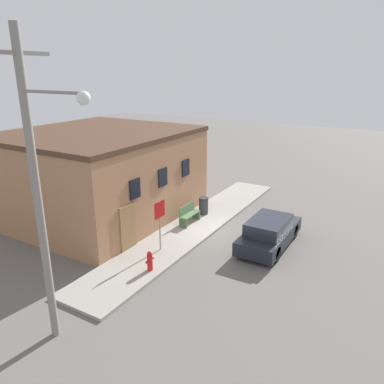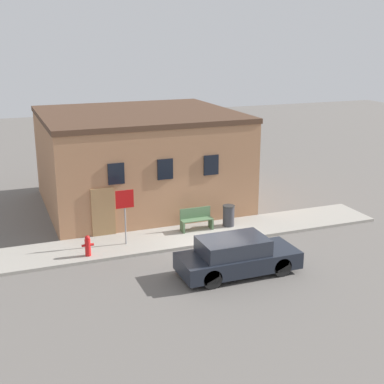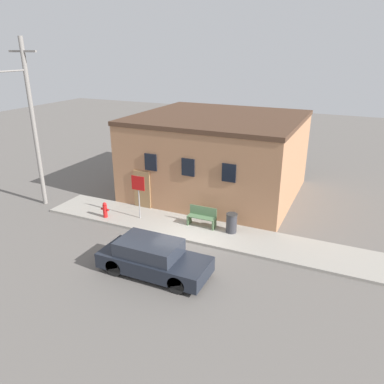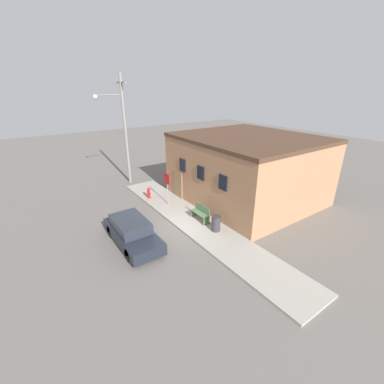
# 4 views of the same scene
# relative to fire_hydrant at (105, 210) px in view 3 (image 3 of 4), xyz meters

# --- Properties ---
(ground_plane) EXTENTS (80.00, 80.00, 0.00)m
(ground_plane) POSITION_rel_fire_hydrant_xyz_m (4.93, -0.50, -0.54)
(ground_plane) COLOR #66605B
(sidewalk) EXTENTS (16.56, 2.49, 0.13)m
(sidewalk) POSITION_rel_fire_hydrant_xyz_m (4.93, 0.75, -0.47)
(sidewalk) COLOR #9E998E
(sidewalk) RESTS_ON ground
(brick_building) EXTENTS (9.35, 8.52, 4.72)m
(brick_building) POSITION_rel_fire_hydrant_xyz_m (3.83, 6.19, 1.82)
(brick_building) COLOR #A87551
(brick_building) RESTS_ON ground
(fire_hydrant) EXTENTS (0.47, 0.22, 0.83)m
(fire_hydrant) POSITION_rel_fire_hydrant_xyz_m (0.00, 0.00, 0.00)
(fire_hydrant) COLOR red
(fire_hydrant) RESTS_ON sidewalk
(stop_sign) EXTENTS (0.74, 0.06, 2.29)m
(stop_sign) POSITION_rel_fire_hydrant_xyz_m (1.68, 0.66, 1.21)
(stop_sign) COLOR gray
(stop_sign) RESTS_ON sidewalk
(bench) EXTENTS (1.42, 0.44, 0.98)m
(bench) POSITION_rel_fire_hydrant_xyz_m (4.96, 1.15, 0.06)
(bench) COLOR #4C6B47
(bench) RESTS_ON sidewalk
(trash_bin) EXTENTS (0.54, 0.54, 0.95)m
(trash_bin) POSITION_rel_fire_hydrant_xyz_m (6.50, 1.12, 0.06)
(trash_bin) COLOR #333338
(trash_bin) RESTS_ON sidewalk
(utility_pole) EXTENTS (1.80, 2.36, 8.91)m
(utility_pole) POSITION_rel_fire_hydrant_xyz_m (-4.46, 0.17, 4.27)
(utility_pole) COLOR gray
(utility_pole) RESTS_ON ground
(parked_car) EXTENTS (4.39, 1.77, 1.39)m
(parked_car) POSITION_rel_fire_hydrant_xyz_m (4.77, -3.29, 0.13)
(parked_car) COLOR black
(parked_car) RESTS_ON ground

